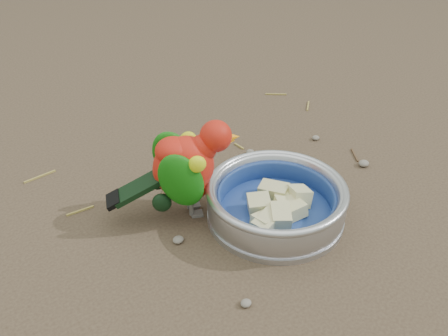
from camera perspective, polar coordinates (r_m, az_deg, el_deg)
ground at (r=0.72m, az=6.40°, el=-11.97°), size 60.00×60.00×0.00m
food_bowl at (r=0.80m, az=5.87°, el=-5.20°), size 0.22×0.22×0.02m
bowl_wall at (r=0.78m, az=5.99°, el=-3.49°), size 0.22×0.22×0.04m
fruit_wedges at (r=0.79m, az=5.96°, el=-3.90°), size 0.13×0.13×0.03m
lory_parrot at (r=0.77m, az=-4.33°, el=-0.56°), size 0.21×0.16×0.15m
ground_debris at (r=0.75m, az=3.36°, el=-8.59°), size 0.90×0.80×0.01m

